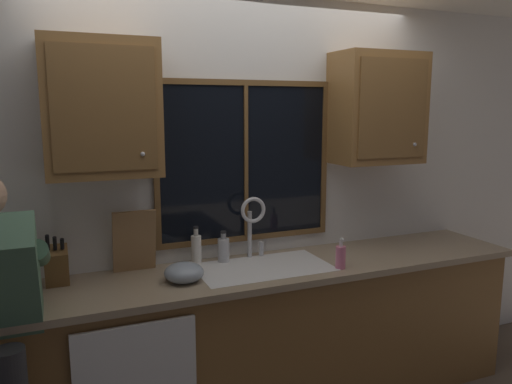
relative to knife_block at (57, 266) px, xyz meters
name	(u,v)px	position (x,y,z in m)	size (l,w,h in m)	color
back_wall	(232,200)	(1.08, 0.22, 0.25)	(5.87, 0.12, 2.55)	silver
window_glass	(245,162)	(1.15, 0.15, 0.50)	(1.10, 0.02, 0.95)	black
window_frame_top	(246,83)	(1.15, 0.14, 0.99)	(1.17, 0.02, 0.04)	brown
window_frame_bottom	(246,238)	(1.15, 0.14, 0.00)	(1.17, 0.02, 0.04)	brown
window_frame_left	(156,166)	(0.58, 0.14, 0.50)	(0.04, 0.02, 0.95)	brown
window_frame_right	(324,159)	(1.71, 0.14, 0.50)	(0.04, 0.02, 0.95)	brown
window_mullion_center	(246,162)	(1.15, 0.14, 0.50)	(0.02, 0.02, 0.95)	brown
lower_cabinet_run	(253,343)	(1.08, -0.13, -0.59)	(3.47, 0.58, 0.88)	brown
countertop	(254,272)	(1.08, -0.15, -0.13)	(3.53, 0.62, 0.04)	gray
upper_cabinet_left	(101,109)	(0.27, -0.01, 0.83)	(0.59, 0.36, 0.72)	olive
upper_cabinet_right	(377,109)	(2.02, -0.01, 0.83)	(0.59, 0.36, 0.72)	olive
sink	(263,283)	(1.15, -0.14, -0.21)	(0.80, 0.46, 0.21)	silver
faucet	(253,220)	(1.15, 0.04, 0.14)	(0.18, 0.09, 0.40)	silver
knife_block	(57,266)	(0.00, 0.00, 0.00)	(0.12, 0.18, 0.32)	brown
cutting_board	(134,241)	(0.42, 0.07, 0.08)	(0.24, 0.02, 0.38)	#997047
mixing_bowl	(184,273)	(0.65, -0.19, -0.06)	(0.22, 0.22, 0.11)	#8C99A8
soap_dispenser	(341,257)	(1.56, -0.33, -0.04)	(0.06, 0.07, 0.19)	pink
bottle_green_glass	(224,249)	(0.96, 0.06, -0.03)	(0.07, 0.07, 0.20)	#B7B7BC
bottle_tall_clear	(196,249)	(0.79, 0.06, -0.01)	(0.06, 0.06, 0.24)	silver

